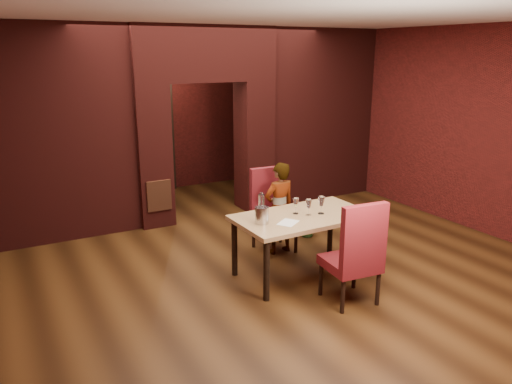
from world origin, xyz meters
TOP-DOWN VIEW (x-y plane):
  - floor at (0.00, 0.00)m, footprint 8.00×8.00m
  - ceiling at (0.00, 0.00)m, footprint 7.00×8.00m
  - wall_back at (0.00, 4.00)m, footprint 7.00×0.04m
  - wall_right at (3.50, 0.00)m, footprint 0.04×8.00m
  - pillar_left at (-0.95, 2.00)m, footprint 0.55×0.55m
  - pillar_right at (0.95, 2.00)m, footprint 0.55×0.55m
  - lintel at (0.00, 2.00)m, footprint 2.45×0.55m
  - wing_wall_left at (-2.36, 2.00)m, footprint 2.28×0.35m
  - wing_wall_right at (2.36, 2.00)m, footprint 2.28×0.35m
  - vent_panel at (-0.95, 1.71)m, footprint 0.40×0.03m
  - rear_door at (-0.40, 3.94)m, footprint 0.90×0.08m
  - rear_door_frame at (-0.40, 3.90)m, footprint 1.02×0.04m
  - dining_table at (0.10, -0.85)m, footprint 1.73×1.00m
  - chair_far at (0.20, 0.01)m, footprint 0.57×0.57m
  - chair_near at (0.18, -1.71)m, footprint 0.61×0.61m
  - person_seated at (0.22, -0.08)m, footprint 0.50×0.35m
  - wine_glass_a at (0.05, -0.76)m, footprint 0.08×0.08m
  - wine_glass_b at (0.16, -0.89)m, footprint 0.08×0.08m
  - wine_glass_c at (0.33, -0.91)m, footprint 0.09×0.09m
  - tasting_sheet at (-0.22, -1.01)m, footprint 0.33×0.31m
  - wine_bucket at (-0.51, -0.87)m, footprint 0.17×0.17m
  - water_bottle at (-0.40, -0.67)m, footprint 0.07×0.07m
  - potted_plant at (0.95, 0.26)m, footprint 0.48×0.45m

SIDE VIEW (x-z plane):
  - floor at x=0.00m, z-range 0.00..0.00m
  - potted_plant at x=0.95m, z-range 0.00..0.41m
  - dining_table at x=0.10m, z-range 0.00..0.80m
  - vent_panel at x=-0.95m, z-range 0.30..0.80m
  - chair_far at x=0.20m, z-range 0.00..1.19m
  - chair_near at x=0.18m, z-range 0.00..1.22m
  - person_seated at x=0.22m, z-range 0.00..1.32m
  - tasting_sheet at x=-0.22m, z-range 0.80..0.80m
  - wine_glass_a at x=0.05m, z-range 0.80..1.00m
  - wine_bucket at x=-0.51m, z-range 0.80..1.00m
  - wine_glass_b at x=0.16m, z-range 0.80..1.01m
  - wine_glass_c at x=0.33m, z-range 0.80..1.03m
  - water_bottle at x=-0.40m, z-range 0.80..1.12m
  - rear_door at x=-0.40m, z-range 0.00..2.10m
  - rear_door_frame at x=-0.40m, z-range -0.06..2.16m
  - pillar_left at x=-0.95m, z-range 0.00..2.30m
  - pillar_right at x=0.95m, z-range 0.00..2.30m
  - wall_back at x=0.00m, z-range 0.00..3.20m
  - wall_right at x=3.50m, z-range 0.00..3.20m
  - wing_wall_left at x=-2.36m, z-range 0.00..3.20m
  - wing_wall_right at x=2.36m, z-range 0.00..3.20m
  - lintel at x=0.00m, z-range 2.30..3.20m
  - ceiling at x=0.00m, z-range 3.18..3.22m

